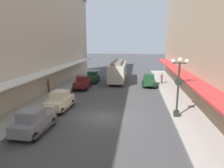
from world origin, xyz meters
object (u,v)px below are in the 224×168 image
object	(u,v)px
parked_car_3	(82,82)
parked_car_4	(149,80)
streetcar	(118,70)
fire_hydrant	(60,93)
pedestrian_1	(48,86)
lamp_post_with_clock	(178,85)
pedestrian_0	(162,78)
parked_car_0	(92,77)
parked_car_2	(34,121)
parked_car_1	(60,100)

from	to	relation	value
parked_car_3	parked_car_4	world-z (taller)	same
streetcar	parked_car_3	bearing A→B (deg)	-126.17
parked_car_4	streetcar	world-z (taller)	streetcar
fire_hydrant	pedestrian_1	size ratio (longest dim) A/B	0.49
parked_car_3	pedestrian_1	size ratio (longest dim) A/B	2.56
lamp_post_with_clock	pedestrian_0	bearing A→B (deg)	88.68
parked_car_0	pedestrian_0	xyz separation A→B (m)	(11.24, -0.30, 0.07)
parked_car_3	pedestrian_0	xyz separation A→B (m)	(11.63, 4.55, 0.07)
lamp_post_with_clock	pedestrian_1	world-z (taller)	lamp_post_with_clock
fire_hydrant	lamp_post_with_clock	bearing A→B (deg)	-22.53
parked_car_2	parked_car_3	distance (m)	14.50
parked_car_3	pedestrian_1	xyz separation A→B (m)	(-3.63, -3.20, 0.07)
fire_hydrant	parked_car_2	bearing A→B (deg)	-79.61
parked_car_4	pedestrian_0	distance (m)	2.71
parked_car_4	lamp_post_with_clock	bearing A→B (deg)	-82.31
parked_car_1	parked_car_3	bearing A→B (deg)	91.46
parked_car_4	fire_hydrant	xyz separation A→B (m)	(-11.01, -7.62, -0.38)
fire_hydrant	parked_car_4	bearing A→B (deg)	34.69
fire_hydrant	parked_car_0	bearing A→B (deg)	79.19
parked_car_0	parked_car_3	size ratio (longest dim) A/B	1.00
parked_car_2	pedestrian_1	distance (m)	11.96
parked_car_0	fire_hydrant	size ratio (longest dim) A/B	5.22
parked_car_1	parked_car_4	size ratio (longest dim) A/B	1.01
streetcar	pedestrian_0	bearing A→B (deg)	-12.69
parked_car_3	pedestrian_0	distance (m)	12.49
parked_car_1	fire_hydrant	world-z (taller)	parked_car_1
lamp_post_with_clock	fire_hydrant	world-z (taller)	lamp_post_with_clock
parked_car_0	parked_car_2	bearing A→B (deg)	-90.20
parked_car_0	parked_car_1	bearing A→B (deg)	-90.62
fire_hydrant	streetcar	bearing A→B (deg)	61.47
parked_car_0	parked_car_4	distance (m)	9.39
parked_car_0	lamp_post_with_clock	size ratio (longest dim) A/B	0.83
parked_car_2	parked_car_4	world-z (taller)	same
parked_car_1	streetcar	world-z (taller)	streetcar
parked_car_2	streetcar	distance (m)	21.09
parked_car_0	parked_car_2	xyz separation A→B (m)	(-0.07, -19.34, 0.00)
pedestrian_1	streetcar	bearing A→B (deg)	49.00
parked_car_0	pedestrian_1	distance (m)	9.00
streetcar	fire_hydrant	xyz separation A→B (m)	(-5.96, -10.96, -1.34)
parked_car_4	streetcar	bearing A→B (deg)	146.53
parked_car_0	fire_hydrant	xyz separation A→B (m)	(-1.84, -9.65, -0.38)
parked_car_4	lamp_post_with_clock	world-z (taller)	lamp_post_with_clock
parked_car_1	parked_car_4	xyz separation A→B (m)	(9.31, 12.04, 0.00)
parked_car_2	streetcar	world-z (taller)	streetcar
parked_car_3	lamp_post_with_clock	bearing A→B (deg)	-41.79
parked_car_4	parked_car_3	bearing A→B (deg)	-163.58
lamp_post_with_clock	fire_hydrant	bearing A→B (deg)	157.47
parked_car_1	streetcar	size ratio (longest dim) A/B	0.45
pedestrian_0	pedestrian_1	xyz separation A→B (m)	(-15.26, -7.75, 0.00)
parked_car_0	parked_car_4	size ratio (longest dim) A/B	1.00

